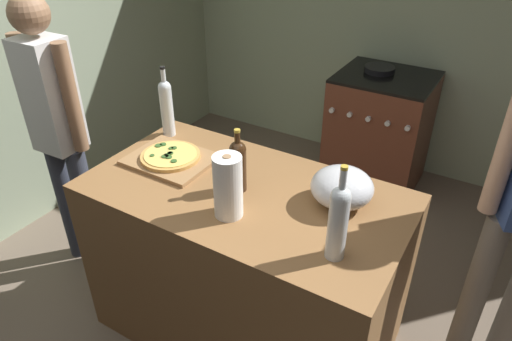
{
  "coord_description": "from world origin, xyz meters",
  "views": [
    {
      "loc": [
        0.85,
        -0.76,
        2.07
      ],
      "look_at": [
        -0.07,
        0.76,
        0.95
      ],
      "focal_mm": 32.67,
      "sensor_mm": 36.0,
      "label": 1
    }
  ],
  "objects_px": {
    "wine_bottle_amber": "(238,164)",
    "stove": "(379,130)",
    "pizza": "(170,156)",
    "paper_towel_roll": "(228,187)",
    "wine_bottle_green": "(338,220)",
    "wine_bottle_clear": "(167,106)",
    "person_in_stripes": "(57,125)",
    "mixing_bowl": "(342,187)"
  },
  "relations": [
    {
      "from": "pizza",
      "to": "paper_towel_roll",
      "type": "xyz_separation_m",
      "value": [
        0.48,
        -0.21,
        0.1
      ]
    },
    {
      "from": "wine_bottle_green",
      "to": "pizza",
      "type": "bearing_deg",
      "value": 167.26
    },
    {
      "from": "pizza",
      "to": "wine_bottle_clear",
      "type": "relative_size",
      "value": 0.76
    },
    {
      "from": "pizza",
      "to": "stove",
      "type": "xyz_separation_m",
      "value": [
        0.53,
        1.75,
        -0.49
      ]
    },
    {
      "from": "pizza",
      "to": "wine_bottle_green",
      "type": "xyz_separation_m",
      "value": [
        0.95,
        -0.21,
        0.13
      ]
    },
    {
      "from": "pizza",
      "to": "mixing_bowl",
      "type": "relative_size",
      "value": 1.1
    },
    {
      "from": "pizza",
      "to": "paper_towel_roll",
      "type": "bearing_deg",
      "value": -23.2
    },
    {
      "from": "wine_bottle_green",
      "to": "wine_bottle_amber",
      "type": "height_order",
      "value": "wine_bottle_green"
    },
    {
      "from": "paper_towel_roll",
      "to": "wine_bottle_amber",
      "type": "bearing_deg",
      "value": 110.73
    },
    {
      "from": "wine_bottle_amber",
      "to": "stove",
      "type": "distance_m",
      "value": 1.88
    },
    {
      "from": "paper_towel_roll",
      "to": "wine_bottle_clear",
      "type": "bearing_deg",
      "value": 147.86
    },
    {
      "from": "person_in_stripes",
      "to": "pizza",
      "type": "bearing_deg",
      "value": 5.86
    },
    {
      "from": "paper_towel_roll",
      "to": "person_in_stripes",
      "type": "xyz_separation_m",
      "value": [
        -1.21,
        0.13,
        -0.1
      ]
    },
    {
      "from": "wine_bottle_green",
      "to": "person_in_stripes",
      "type": "distance_m",
      "value": 1.69
    },
    {
      "from": "stove",
      "to": "paper_towel_roll",
      "type": "bearing_deg",
      "value": -91.34
    },
    {
      "from": "stove",
      "to": "person_in_stripes",
      "type": "height_order",
      "value": "person_in_stripes"
    },
    {
      "from": "wine_bottle_clear",
      "to": "paper_towel_roll",
      "type": "bearing_deg",
      "value": -32.14
    },
    {
      "from": "wine_bottle_green",
      "to": "person_in_stripes",
      "type": "relative_size",
      "value": 0.24
    },
    {
      "from": "pizza",
      "to": "person_in_stripes",
      "type": "xyz_separation_m",
      "value": [
        -0.73,
        -0.07,
        0.01
      ]
    },
    {
      "from": "pizza",
      "to": "wine_bottle_green",
      "type": "height_order",
      "value": "wine_bottle_green"
    },
    {
      "from": "mixing_bowl",
      "to": "wine_bottle_amber",
      "type": "relative_size",
      "value": 0.89
    },
    {
      "from": "wine_bottle_amber",
      "to": "stove",
      "type": "height_order",
      "value": "wine_bottle_amber"
    },
    {
      "from": "wine_bottle_amber",
      "to": "person_in_stripes",
      "type": "relative_size",
      "value": 0.18
    },
    {
      "from": "wine_bottle_green",
      "to": "wine_bottle_clear",
      "type": "height_order",
      "value": "wine_bottle_green"
    },
    {
      "from": "wine_bottle_green",
      "to": "mixing_bowl",
      "type": "bearing_deg",
      "value": 108.6
    },
    {
      "from": "pizza",
      "to": "person_in_stripes",
      "type": "relative_size",
      "value": 0.18
    },
    {
      "from": "wine_bottle_green",
      "to": "wine_bottle_clear",
      "type": "relative_size",
      "value": 1.01
    },
    {
      "from": "paper_towel_roll",
      "to": "wine_bottle_green",
      "type": "relative_size",
      "value": 0.72
    },
    {
      "from": "wine_bottle_green",
      "to": "wine_bottle_amber",
      "type": "bearing_deg",
      "value": 161.17
    },
    {
      "from": "wine_bottle_clear",
      "to": "wine_bottle_amber",
      "type": "height_order",
      "value": "wine_bottle_clear"
    },
    {
      "from": "mixing_bowl",
      "to": "person_in_stripes",
      "type": "height_order",
      "value": "person_in_stripes"
    },
    {
      "from": "wine_bottle_clear",
      "to": "person_in_stripes",
      "type": "bearing_deg",
      "value": -151.81
    },
    {
      "from": "pizza",
      "to": "person_in_stripes",
      "type": "distance_m",
      "value": 0.73
    },
    {
      "from": "wine_bottle_amber",
      "to": "mixing_bowl",
      "type": "bearing_deg",
      "value": 17.31
    },
    {
      "from": "pizza",
      "to": "wine_bottle_amber",
      "type": "distance_m",
      "value": 0.43
    },
    {
      "from": "pizza",
      "to": "stove",
      "type": "relative_size",
      "value": 0.31
    },
    {
      "from": "stove",
      "to": "wine_bottle_amber",
      "type": "bearing_deg",
      "value": -93.57
    },
    {
      "from": "mixing_bowl",
      "to": "stove",
      "type": "distance_m",
      "value": 1.76
    },
    {
      "from": "wine_bottle_green",
      "to": "stove",
      "type": "height_order",
      "value": "wine_bottle_green"
    },
    {
      "from": "wine_bottle_clear",
      "to": "stove",
      "type": "height_order",
      "value": "wine_bottle_clear"
    },
    {
      "from": "mixing_bowl",
      "to": "wine_bottle_clear",
      "type": "height_order",
      "value": "wine_bottle_clear"
    },
    {
      "from": "paper_towel_roll",
      "to": "wine_bottle_clear",
      "type": "xyz_separation_m",
      "value": [
        -0.67,
        0.42,
        0.03
      ]
    }
  ]
}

